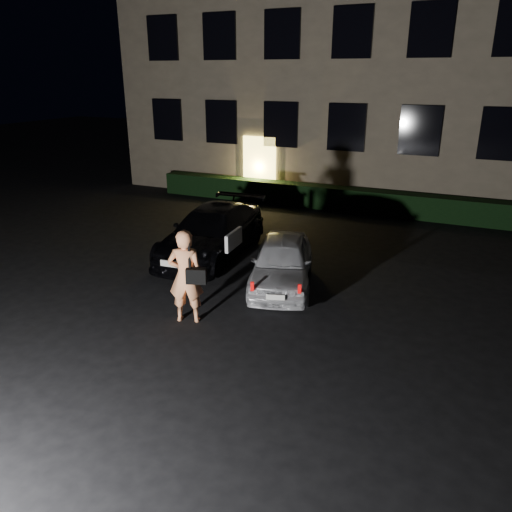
% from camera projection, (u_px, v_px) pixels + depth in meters
% --- Properties ---
extents(ground, '(80.00, 80.00, 0.00)m').
position_uv_depth(ground, '(198.00, 333.00, 9.97)').
color(ground, black).
rests_on(ground, ground).
extents(building, '(20.00, 8.11, 12.00)m').
position_uv_depth(building, '(376.00, 44.00, 20.72)').
color(building, '#685C4A').
rests_on(building, ground).
extents(hedge, '(15.00, 0.70, 0.85)m').
position_uv_depth(hedge, '(339.00, 199.00, 18.81)').
color(hedge, black).
rests_on(hedge, ground).
extents(sedan, '(2.26, 4.82, 1.35)m').
position_uv_depth(sedan, '(212.00, 232.00, 14.02)').
color(sedan, black).
rests_on(sedan, ground).
extents(hatch, '(2.37, 3.76, 1.19)m').
position_uv_depth(hatch, '(282.00, 262.00, 12.02)').
color(hatch, silver).
rests_on(hatch, ground).
extents(man, '(0.92, 0.69, 1.99)m').
position_uv_depth(man, '(186.00, 276.00, 10.13)').
color(man, '#FFA067').
rests_on(man, ground).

